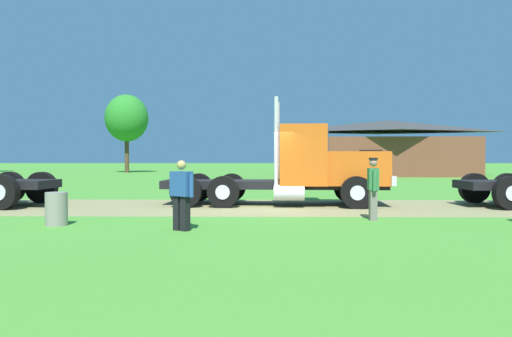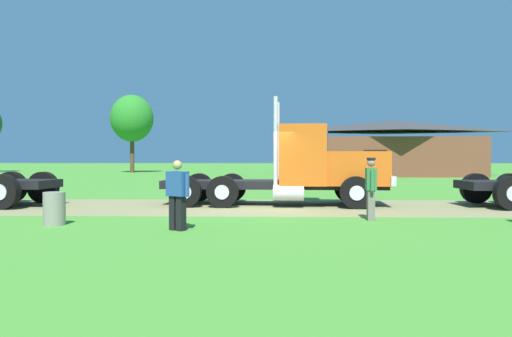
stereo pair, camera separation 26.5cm
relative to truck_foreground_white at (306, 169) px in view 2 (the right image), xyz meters
name	(u,v)px [view 2 (the right image)]	position (x,y,z in m)	size (l,w,h in m)	color
ground_plane	(255,207)	(-1.75, -0.71, -1.28)	(200.00, 200.00, 0.00)	#478E2F
dirt_track	(255,207)	(-1.75, -0.71, -1.27)	(120.00, 5.31, 0.01)	#888353
truck_foreground_white	(306,169)	(0.00, 0.00, 0.00)	(7.96, 2.93, 3.68)	black
visitor_standing_near	(177,192)	(-3.35, -5.90, -0.39)	(0.60, 0.49, 1.61)	#264C8C
visitor_walking_mid	(371,187)	(1.44, -3.99, -0.38)	(0.28, 0.59, 1.67)	#33723F
visitor_far_side	(355,177)	(2.27, 3.45, -0.43)	(0.65, 0.27, 1.57)	#264C8C
steel_barrel	(54,209)	(-6.56, -5.15, -0.87)	(0.53, 0.53, 0.82)	gray
shed_building	(393,149)	(9.17, 25.25, 1.03)	(14.73, 6.74, 4.77)	brown
tree_mid	(132,119)	(-15.69, 33.01, 4.30)	(4.38, 4.38, 8.02)	#513823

